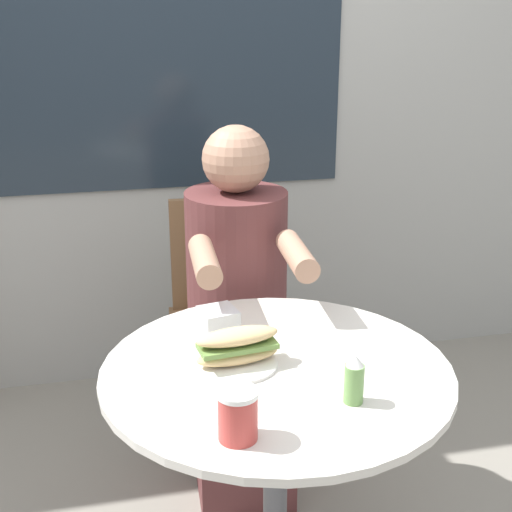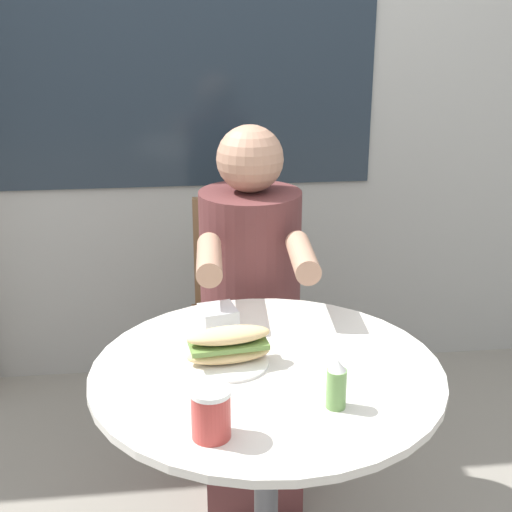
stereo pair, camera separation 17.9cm
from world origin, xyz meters
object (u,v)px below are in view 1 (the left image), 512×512
Objects in this scene: sandwich_on_plate at (238,349)px; condiment_bottle at (354,379)px; diner_chair at (222,297)px; cafe_table at (276,437)px; drink_cup at (238,415)px; seated_diner at (239,337)px.

condiment_bottle is (0.21, -0.21, 0.01)m from sandwich_on_plate.
condiment_bottle is (0.09, -1.11, 0.27)m from diner_chair.
drink_cup reaches higher than cafe_table.
cafe_table is 0.59m from seated_diner.
sandwich_on_plate is 1.84× the size of condiment_bottle.
sandwich_on_plate is at bearing 78.75° from drink_cup.
diner_chair reaches higher than cafe_table.
diner_chair is 1.23m from drink_cup.
cafe_table is at bearing 123.93° from condiment_bottle.
seated_diner reaches higher than drink_cup.
drink_cup is at bearing 84.56° from diner_chair.
cafe_table is 0.94× the size of diner_chair.
diner_chair is at bearing 82.38° from sandwich_on_plate.
sandwich_on_plate is at bearing 81.50° from seated_diner.
drink_cup reaches higher than sandwich_on_plate.
seated_diner is (0.03, 0.59, -0.02)m from cafe_table.
condiment_bottle reaches higher than cafe_table.
cafe_table is at bearing 60.87° from drink_cup.
cafe_table is 0.25m from sandwich_on_plate.
drink_cup is (-0.18, -1.19, 0.26)m from diner_chair.
seated_diner is 11.32× the size of drink_cup.
sandwich_on_plate is (-0.12, -0.90, 0.25)m from diner_chair.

